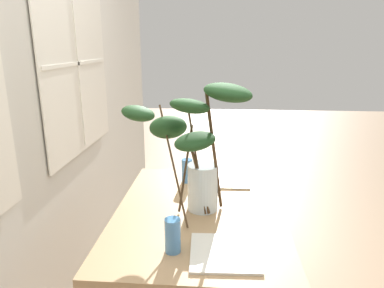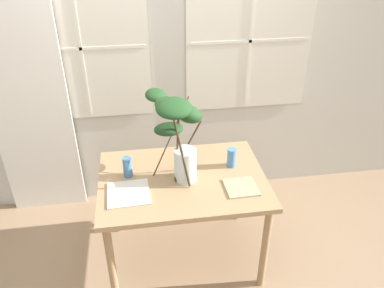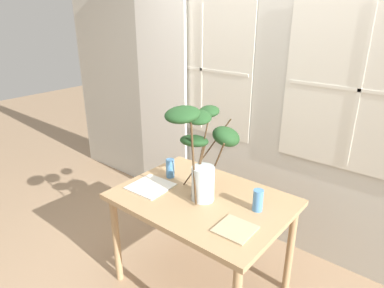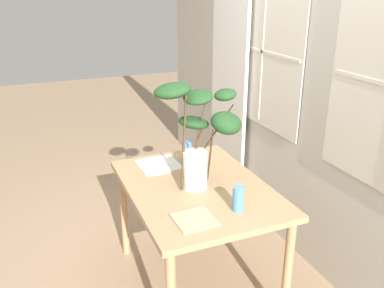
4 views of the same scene
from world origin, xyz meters
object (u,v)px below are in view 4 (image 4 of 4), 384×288
(dining_table, at_px, (196,198))
(plate_square_left, at_px, (159,165))
(drinking_glass_blue_left, at_px, (187,152))
(drinking_glass_blue_right, at_px, (238,199))
(plate_square_right, at_px, (194,219))
(vase_with_branches, at_px, (199,130))

(dining_table, height_order, plate_square_left, plate_square_left)
(drinking_glass_blue_left, xyz_separation_m, drinking_glass_blue_right, (0.75, 0.01, -0.00))
(dining_table, relative_size, plate_square_right, 5.46)
(drinking_glass_blue_left, relative_size, plate_square_left, 0.53)
(vase_with_branches, xyz_separation_m, drinking_glass_blue_right, (0.39, 0.07, -0.29))
(dining_table, distance_m, plate_square_right, 0.42)
(vase_with_branches, bearing_deg, plate_square_left, -157.20)
(dining_table, xyz_separation_m, drinking_glass_blue_left, (-0.37, 0.08, 0.16))
(drinking_glass_blue_right, xyz_separation_m, plate_square_right, (0.00, -0.27, -0.07))
(plate_square_left, bearing_deg, drinking_glass_blue_left, 89.61)
(vase_with_branches, height_order, drinking_glass_blue_right, vase_with_branches)
(dining_table, bearing_deg, plate_square_left, -161.57)
(vase_with_branches, height_order, plate_square_right, vase_with_branches)
(drinking_glass_blue_right, bearing_deg, plate_square_right, -88.98)
(vase_with_branches, relative_size, plate_square_left, 2.43)
(dining_table, relative_size, drinking_glass_blue_left, 7.99)
(plate_square_left, xyz_separation_m, plate_square_right, (0.75, -0.05, -0.00))
(drinking_glass_blue_left, xyz_separation_m, plate_square_left, (-0.00, -0.21, -0.07))
(drinking_glass_blue_right, bearing_deg, vase_with_branches, -169.67)
(vase_with_branches, relative_size, drinking_glass_blue_left, 4.60)
(dining_table, distance_m, drinking_glass_blue_left, 0.42)
(plate_square_right, bearing_deg, vase_with_branches, 153.61)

